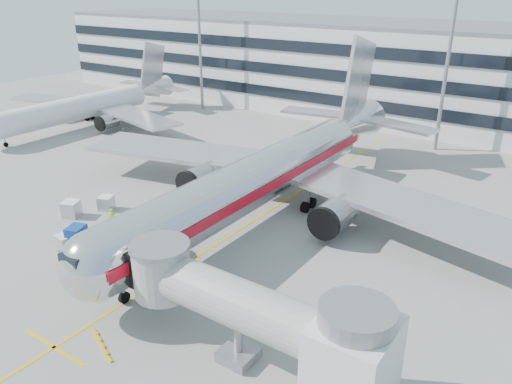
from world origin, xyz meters
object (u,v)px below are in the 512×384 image
Objects in this scene: belt_loader at (157,240)px; cargo_container_right at (106,203)px; cargo_container_left at (71,209)px; main_jet at (271,172)px; ramp_worker at (112,217)px; cargo_container_front at (67,243)px; baggage_tug at (82,241)px.

belt_loader reaches higher than cargo_container_right.
main_jet is at bearing 39.09° from cargo_container_left.
ramp_worker is at bearing 10.94° from cargo_container_left.
cargo_container_left is 7.24m from cargo_container_front.
main_jet reaches higher than cargo_container_front.
cargo_container_front is at bearing -120.15° from main_jet.
cargo_container_front is at bearing -39.42° from cargo_container_left.
cargo_container_front is (4.04, -7.69, 0.05)m from cargo_container_right.
baggage_tug is at bearing -118.30° from main_jet.
cargo_container_right is (-5.19, 6.94, -0.27)m from baggage_tug.
belt_loader reaches higher than cargo_container_left.
cargo_container_right is 4.09m from ramp_worker.
main_jet is 20.32m from cargo_container_front.
cargo_container_right is at bearing 126.79° from baggage_tug.
belt_loader is at bearing -107.92° from main_jet.
cargo_container_left is 3.46m from cargo_container_right.
main_jet is at bearing 72.08° from belt_loader.
cargo_container_left is at bearing -178.29° from belt_loader.
belt_loader is 3.12× the size of cargo_container_front.
cargo_container_left is (-11.65, -0.35, 0.14)m from belt_loader.
belt_loader reaches higher than cargo_container_front.
ramp_worker is (-1.69, 4.82, -0.12)m from baggage_tug.
main_jet is 19.08m from baggage_tug.
baggage_tug is 1.95× the size of cargo_container_right.
belt_loader is 2.54× the size of cargo_container_left.
main_jet is 17.43m from cargo_container_right.
cargo_container_left is at bearing -140.91° from main_jet.
belt_loader is at bearing 40.44° from baggage_tug.
ramp_worker is (-6.61, 0.63, 0.21)m from belt_loader.
baggage_tug is 1.39m from cargo_container_front.
cargo_container_front is 5.60m from ramp_worker.
cargo_container_right is at bearing 102.95° from ramp_worker.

